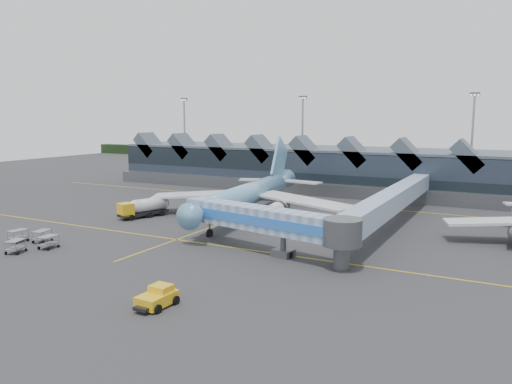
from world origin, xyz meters
The scene contains 10 objects.
ground centered at (0.00, 0.00, 0.00)m, with size 260.00×260.00×0.00m, color #2C2C2F.
taxi_stripes centered at (0.00, 10.00, 0.01)m, with size 120.00×60.00×0.01m.
tree_line_far centered at (0.00, 110.00, 2.00)m, with size 260.00×4.00×4.00m, color black.
terminal centered at (-5.07, 47.35, 4.88)m, with size 90.00×22.25×12.52m.
light_masts centered at (21.00, 62.80, 12.49)m, with size 132.40×42.56×22.45m.
main_airliner centered at (1.25, 10.79, 3.89)m, with size 35.66×41.27×13.25m.
jet_bridge centered at (15.34, -8.55, 4.01)m, with size 25.02×8.25×5.77m.
fuel_truck centered at (-14.10, 2.10, 1.72)m, with size 5.02×9.04×3.06m.
pushback_tug centered at (13.18, -28.36, 0.81)m, with size 2.72×4.17×1.80m.
baggage_carts centered at (-14.50, -19.62, 0.91)m, with size 8.04×7.77×1.62m.
Camera 1 is at (40.63, -61.51, 16.65)m, focal length 35.00 mm.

